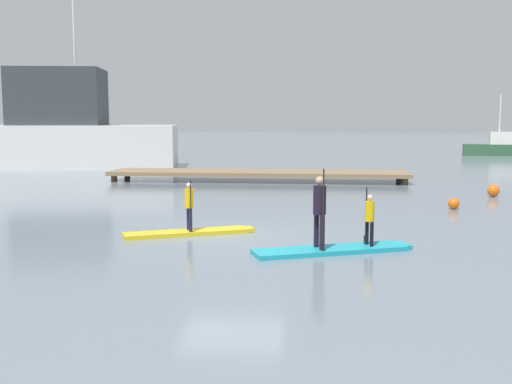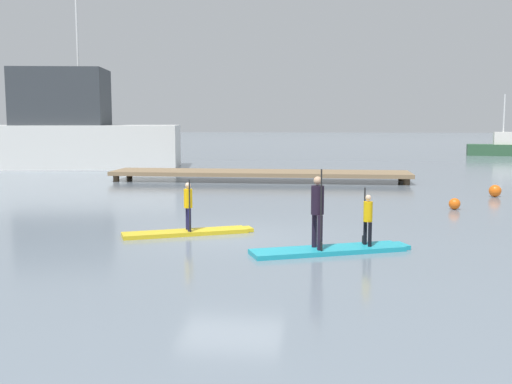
# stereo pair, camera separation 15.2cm
# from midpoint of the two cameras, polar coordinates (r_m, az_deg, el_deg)

# --- Properties ---
(ground_plane) EXTENTS (240.00, 240.00, 0.00)m
(ground_plane) POSITION_cam_midpoint_polar(r_m,az_deg,el_deg) (14.69, -2.56, -4.24)
(ground_plane) COLOR slate
(paddleboard_near) EXTENTS (3.17, 1.83, 0.10)m
(paddleboard_near) POSITION_cam_midpoint_polar(r_m,az_deg,el_deg) (15.05, -6.59, -3.82)
(paddleboard_near) COLOR gold
(paddleboard_near) RESTS_ON ground
(paddler_child_solo) EXTENTS (0.28, 0.38, 1.28)m
(paddler_child_solo) POSITION_cam_midpoint_polar(r_m,az_deg,el_deg) (14.92, -6.61, -1.10)
(paddler_child_solo) COLOR #19194C
(paddler_child_solo) RESTS_ON paddleboard_near
(paddleboard_far) EXTENTS (3.50, 1.95, 0.10)m
(paddleboard_far) POSITION_cam_midpoint_polar(r_m,az_deg,el_deg) (13.08, 6.96, -5.45)
(paddleboard_far) COLOR #1E9EB2
(paddleboard_far) RESTS_ON ground
(paddler_adult) EXTENTS (0.35, 0.47, 1.71)m
(paddler_adult) POSITION_cam_midpoint_polar(r_m,az_deg,el_deg) (12.79, 5.69, -1.46)
(paddler_adult) COLOR black
(paddler_adult) RESTS_ON paddleboard_far
(paddler_child_front) EXTENTS (0.25, 0.37, 1.26)m
(paddler_child_front) POSITION_cam_midpoint_polar(r_m,az_deg,el_deg) (13.32, 10.34, -2.33)
(paddler_child_front) COLOR black
(paddler_child_front) RESTS_ON paddleboard_far
(fishing_boat_white_large) EXTENTS (15.62, 6.75, 12.55)m
(fishing_boat_white_large) POSITION_cam_midpoint_polar(r_m,az_deg,el_deg) (37.56, -19.04, 5.28)
(fishing_boat_white_large) COLOR silver
(fishing_boat_white_large) RESTS_ON ground
(fishing_boat_green_midground) EXTENTS (6.02, 1.98, 5.04)m
(fishing_boat_green_midground) POSITION_cam_midpoint_polar(r_m,az_deg,el_deg) (52.90, -19.39, 4.17)
(fishing_boat_green_midground) COLOR #9E9384
(fishing_boat_green_midground) RESTS_ON ground
(motor_boat_small_navy) EXTENTS (6.38, 2.31, 4.78)m
(motor_boat_small_navy) POSITION_cam_midpoint_polar(r_m,az_deg,el_deg) (51.28, 22.39, 3.92)
(motor_boat_small_navy) COLOR #2D5638
(motor_boat_small_navy) RESTS_ON ground
(floating_dock) EXTENTS (13.67, 2.49, 0.46)m
(floating_dock) POSITION_cam_midpoint_polar(r_m,az_deg,el_deg) (27.87, 0.03, 1.80)
(floating_dock) COLOR #846B4C
(floating_dock) RESTS_ON ground
(mooring_buoy_mid) EXTENTS (0.44, 0.44, 0.44)m
(mooring_buoy_mid) POSITION_cam_midpoint_polar(r_m,az_deg,el_deg) (23.87, 21.34, 0.12)
(mooring_buoy_mid) COLOR orange
(mooring_buoy_mid) RESTS_ON ground
(mooring_buoy_far) EXTENTS (0.36, 0.36, 0.36)m
(mooring_buoy_far) POSITION_cam_midpoint_polar(r_m,az_deg,el_deg) (20.09, 17.97, -1.05)
(mooring_buoy_far) COLOR orange
(mooring_buoy_far) RESTS_ON ground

